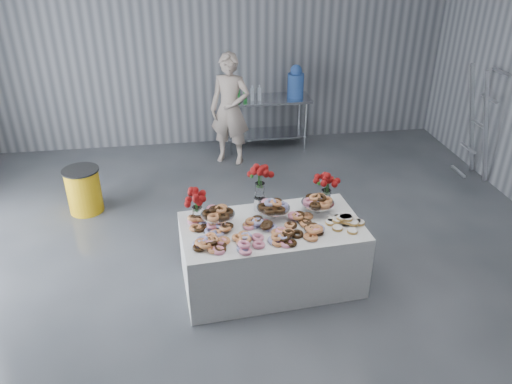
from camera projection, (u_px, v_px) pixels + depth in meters
ground at (256, 303)px, 5.29m from camera, size 9.00×9.00×0.00m
room_walls at (222, 51)px, 4.05m from camera, size 8.04×9.04×4.02m
display_table at (272, 255)px, 5.43m from camera, size 1.97×1.14×0.75m
prep_table at (266, 114)px, 8.66m from camera, size 1.50×0.60×0.90m
donut_mounds at (273, 224)px, 5.18m from camera, size 1.86×0.93×0.09m
cake_stand_left at (218, 213)px, 5.20m from camera, size 0.36×0.36×0.17m
cake_stand_mid at (273, 206)px, 5.32m from camera, size 0.36×0.36×0.17m
cake_stand_right at (318, 201)px, 5.42m from camera, size 0.36×0.36×0.17m
danish_pile at (345, 220)px, 5.24m from camera, size 0.48×0.48×0.11m
bouquet_left at (197, 197)px, 5.17m from camera, size 0.26×0.26×0.42m
bouquet_right at (327, 181)px, 5.50m from camera, size 0.26×0.26×0.42m
bouquet_center at (260, 179)px, 5.36m from camera, size 0.26×0.26×0.57m
water_jug at (296, 83)px, 8.47m from camera, size 0.28×0.28×0.55m
drink_bottles at (249, 93)px, 8.33m from camera, size 0.54×0.08×0.27m
person at (230, 110)px, 8.01m from camera, size 0.78×0.66×1.80m
trash_barrel at (84, 190)px, 6.83m from camera, size 0.49×0.49×0.64m
stepladder at (479, 124)px, 7.48m from camera, size 0.61×0.45×1.79m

